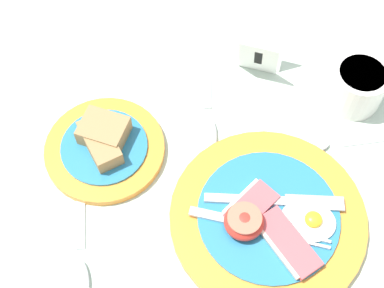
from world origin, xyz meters
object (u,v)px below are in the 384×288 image
(sugar_cup, at_px, (357,85))
(teaspoon_by_saucer, at_px, (79,266))
(breakfast_plate, at_px, (268,218))
(number_card, at_px, (263,53))
(bread_plate, at_px, (104,145))
(teaspoon_near_cup, at_px, (208,120))
(teaspoon_stray, at_px, (324,144))

(sugar_cup, distance_m, teaspoon_by_saucer, 0.47)
(breakfast_plate, distance_m, number_card, 0.26)
(number_card, height_order, teaspoon_by_saucer, number_card)
(teaspoon_by_saucer, bearing_deg, breakfast_plate, 99.33)
(bread_plate, distance_m, sugar_cup, 0.38)
(number_card, bearing_deg, bread_plate, -130.69)
(bread_plate, height_order, sugar_cup, sugar_cup)
(breakfast_plate, distance_m, teaspoon_near_cup, 0.17)
(bread_plate, bearing_deg, teaspoon_by_saucer, -83.33)
(teaspoon_by_saucer, distance_m, teaspoon_stray, 0.38)
(number_card, relative_size, teaspoon_near_cup, 0.38)
(bread_plate, bearing_deg, breakfast_plate, -13.14)
(number_card, distance_m, teaspoon_near_cup, 0.13)
(teaspoon_stray, bearing_deg, breakfast_plate, 43.58)
(breakfast_plate, bearing_deg, teaspoon_near_cup, 128.83)
(teaspoon_stray, bearing_deg, teaspoon_near_cup, -22.54)
(bread_plate, relative_size, number_card, 2.32)
(sugar_cup, xyz_separation_m, teaspoon_stray, (-0.03, -0.09, -0.03))
(teaspoon_near_cup, bearing_deg, sugar_cup, 100.88)
(breakfast_plate, height_order, teaspoon_near_cup, breakfast_plate)
(sugar_cup, height_order, number_card, number_card)
(breakfast_plate, distance_m, sugar_cup, 0.25)
(teaspoon_near_cup, bearing_deg, breakfast_plate, 26.38)
(number_card, xyz_separation_m, teaspoon_near_cup, (-0.06, -0.12, -0.03))
(sugar_cup, bearing_deg, teaspoon_stray, -109.89)
(breakfast_plate, bearing_deg, number_card, 101.07)
(number_card, bearing_deg, teaspoon_by_saucer, -111.19)
(bread_plate, relative_size, teaspoon_by_saucer, 0.90)
(sugar_cup, relative_size, number_card, 1.11)
(breakfast_plate, bearing_deg, teaspoon_by_saucer, -152.69)
(breakfast_plate, relative_size, sugar_cup, 3.20)
(number_card, bearing_deg, teaspoon_stray, -42.85)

